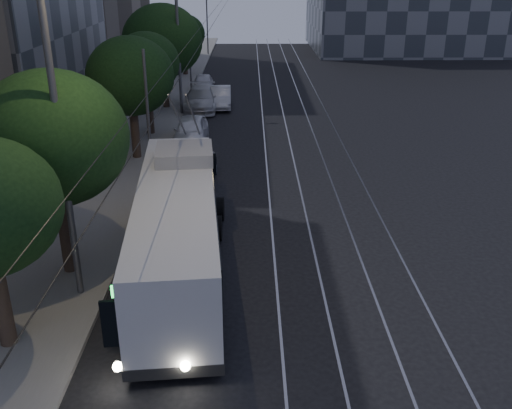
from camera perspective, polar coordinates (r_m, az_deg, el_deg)
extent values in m
plane|color=black|center=(18.62, 1.17, -7.67)|extent=(120.00, 120.00, 0.00)
cube|color=gray|center=(37.87, -11.26, 8.09)|extent=(5.00, 90.00, 0.15)
cube|color=#96959D|center=(37.25, 0.71, 8.18)|extent=(0.08, 90.00, 0.02)
cube|color=#96959D|center=(37.31, 2.95, 8.17)|extent=(0.08, 90.00, 0.02)
cube|color=#96959D|center=(37.44, 5.35, 8.15)|extent=(0.08, 90.00, 0.02)
cube|color=#96959D|center=(37.61, 7.56, 8.12)|extent=(0.08, 90.00, 0.02)
cylinder|color=black|center=(36.38, -6.05, 16.66)|extent=(0.02, 90.00, 0.02)
cylinder|color=black|center=(36.33, -4.90, 16.70)|extent=(0.02, 90.00, 0.02)
cylinder|color=#575659|center=(27.24, -10.75, 8.75)|extent=(0.14, 0.14, 6.00)
cylinder|color=#575659|center=(46.72, -6.64, 14.78)|extent=(0.14, 0.14, 6.00)
cylinder|color=#575659|center=(66.51, -4.89, 17.23)|extent=(0.14, 0.14, 6.00)
cube|color=#BCBCBE|center=(18.48, -7.87, -2.30)|extent=(3.41, 11.44, 2.68)
cube|color=black|center=(19.02, -7.68, -5.57)|extent=(3.45, 11.49, 0.33)
cube|color=black|center=(18.85, -7.73, -1.37)|extent=(3.26, 9.11, 0.99)
cube|color=black|center=(13.53, -10.75, -11.45)|extent=(2.09, 0.27, 1.22)
cube|color=black|center=(23.57, -6.31, 3.97)|extent=(1.89, 0.25, 0.94)
cube|color=#22D04B|center=(13.08, -11.03, -8.38)|extent=(1.50, 0.20, 0.30)
cube|color=gray|center=(20.52, -7.19, 5.04)|extent=(2.18, 2.24, 0.47)
sphere|color=white|center=(14.36, -13.68, -15.48)|extent=(0.24, 0.24, 0.24)
sphere|color=white|center=(14.09, -7.09, -15.75)|extent=(0.24, 0.24, 0.24)
cylinder|color=#575659|center=(21.19, -7.82, 8.70)|extent=(0.06, 4.26, 2.55)
cylinder|color=#575659|center=(21.13, -6.28, 8.74)|extent=(0.06, 4.26, 2.55)
cylinder|color=black|center=(16.18, -13.28, -11.60)|extent=(0.28, 0.94, 0.94)
cylinder|color=black|center=(15.84, -4.98, -11.82)|extent=(0.28, 0.94, 0.94)
cylinder|color=black|center=(21.37, -9.98, -2.38)|extent=(0.28, 0.94, 0.94)
cylinder|color=black|center=(21.12, -3.82, -2.38)|extent=(0.28, 0.94, 0.94)
cylinder|color=black|center=(23.00, -9.31, -0.46)|extent=(0.28, 0.94, 0.94)
cylinder|color=black|center=(22.76, -3.59, -0.44)|extent=(0.28, 0.94, 0.94)
imported|color=#B8B9C0|center=(25.95, -7.28, 3.11)|extent=(2.87, 5.66, 1.53)
imported|color=silver|center=(32.81, -6.52, 7.37)|extent=(1.82, 4.52, 1.54)
imported|color=#AEAEB2|center=(40.76, -5.53, 10.47)|extent=(2.31, 5.41, 1.56)
imported|color=#BAB9BE|center=(41.52, -3.61, 10.67)|extent=(1.67, 4.40, 1.43)
imported|color=silver|center=(46.91, -5.28, 11.99)|extent=(1.85, 4.08, 1.36)
cylinder|color=black|center=(16.37, -24.06, -9.15)|extent=(0.44, 0.44, 2.65)
cylinder|color=black|center=(19.38, -18.46, -2.78)|extent=(0.44, 0.44, 2.92)
ellipsoid|color=black|center=(18.30, -19.69, 6.25)|extent=(4.60, 4.60, 4.14)
cylinder|color=black|center=(30.33, -11.98, 6.87)|extent=(0.44, 0.44, 2.71)
ellipsoid|color=black|center=(29.67, -12.45, 12.43)|extent=(4.36, 4.36, 3.93)
cylinder|color=black|center=(34.68, -10.59, 9.09)|extent=(0.44, 0.44, 2.85)
ellipsoid|color=black|center=(34.13, -10.94, 13.76)|extent=(3.84, 3.84, 3.46)
cylinder|color=black|center=(41.28, -9.04, 11.23)|extent=(0.44, 0.44, 2.64)
ellipsoid|color=black|center=(40.75, -9.34, 15.86)|extent=(5.45, 5.45, 4.90)
cylinder|color=black|center=(54.06, -7.10, 13.87)|extent=(0.44, 0.44, 2.31)
ellipsoid|color=black|center=(53.73, -7.24, 16.59)|extent=(3.81, 3.81, 3.43)
cylinder|color=#575659|center=(16.54, -19.33, 8.38)|extent=(0.20, 0.20, 11.36)
cylinder|color=#575659|center=(38.74, -7.77, 15.78)|extent=(0.20, 0.20, 9.62)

